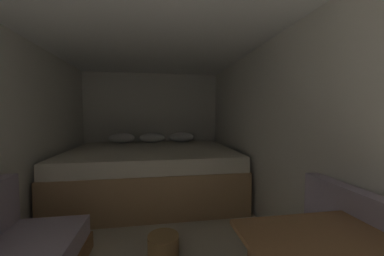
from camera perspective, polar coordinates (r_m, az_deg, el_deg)
name	(u,v)px	position (r m, az deg, el deg)	size (l,w,h in m)	color
ground_plane	(150,246)	(2.50, -10.83, -27.77)	(6.74, 6.74, 0.00)	#B2A893
wall_back	(153,126)	(4.54, -10.20, 0.46)	(2.73, 0.05, 2.12)	silver
wall_right	(277,137)	(2.50, 21.24, -2.19)	(0.05, 4.74, 2.12)	silver
ceiling_slab	(147,23)	(2.30, -11.51, 25.03)	(2.73, 4.74, 0.05)	white
bed	(152,171)	(3.64, -10.32, -11.01)	(2.51, 1.90, 0.95)	tan
wicker_basket	(163,247)	(2.27, -7.44, -28.18)	(0.28, 0.28, 0.21)	olive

